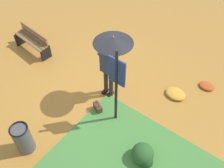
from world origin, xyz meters
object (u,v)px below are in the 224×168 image
at_px(handbag, 98,108).
at_px(person_with_umbrella, 111,52).
at_px(park_bench, 32,41).
at_px(info_sign_post, 117,80).
at_px(trash_bin, 23,139).

bearing_deg(handbag, person_with_umbrella, 96.20).
xyz_separation_m(handbag, park_bench, (-3.30, 0.67, 0.28)).
distance_m(info_sign_post, park_bench, 4.02).
height_order(handbag, park_bench, park_bench).
bearing_deg(trash_bin, info_sign_post, 59.13).
distance_m(info_sign_post, handbag, 1.43).
bearing_deg(trash_bin, person_with_umbrella, 77.57).
height_order(person_with_umbrella, info_sign_post, info_sign_post).
xyz_separation_m(park_bench, trash_bin, (2.67, -2.54, 0.02)).
bearing_deg(person_with_umbrella, info_sign_post, -44.27).
bearing_deg(person_with_umbrella, trash_bin, -102.43).
height_order(person_with_umbrella, handbag, person_with_umbrella).
height_order(person_with_umbrella, park_bench, person_with_umbrella).
distance_m(person_with_umbrella, park_bench, 3.43).
xyz_separation_m(person_with_umbrella, info_sign_post, (0.61, -0.60, -0.11)).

